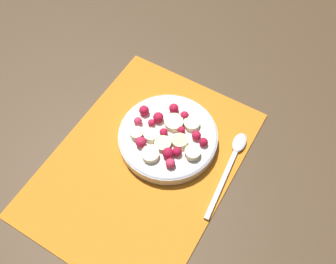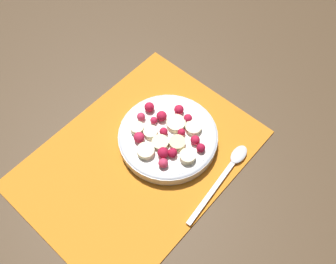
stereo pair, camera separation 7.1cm
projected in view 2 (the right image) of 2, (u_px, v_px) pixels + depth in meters
The scene contains 4 objects.
ground_plane at pixel (139, 158), 0.72m from camera, with size 3.00×3.00×0.00m, color #4C3823.
placemat at pixel (139, 157), 0.72m from camera, with size 0.44×0.33×0.01m.
fruit_bowl at pixel (168, 136), 0.72m from camera, with size 0.19×0.19×0.05m.
spoon at pixel (229, 168), 0.70m from camera, with size 0.19×0.03×0.01m.
Camera 2 is at (0.21, 0.26, 0.64)m, focal length 40.00 mm.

